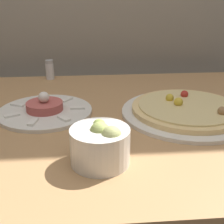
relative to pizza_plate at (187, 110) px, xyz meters
name	(u,v)px	position (x,y,z in m)	size (l,w,h in m)	color
dining_table	(97,150)	(-0.25, 0.01, -0.12)	(1.19, 0.82, 0.75)	#AD7F51
pizza_plate	(187,110)	(0.00, 0.00, 0.00)	(0.36, 0.36, 0.05)	silver
tartare_plate	(45,110)	(-0.39, 0.04, 0.00)	(0.26, 0.26, 0.06)	silver
small_bowl	(102,144)	(-0.24, -0.23, 0.03)	(0.12, 0.12, 0.09)	silver
salt_shaker	(50,70)	(-0.41, 0.38, 0.02)	(0.03, 0.03, 0.07)	silver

